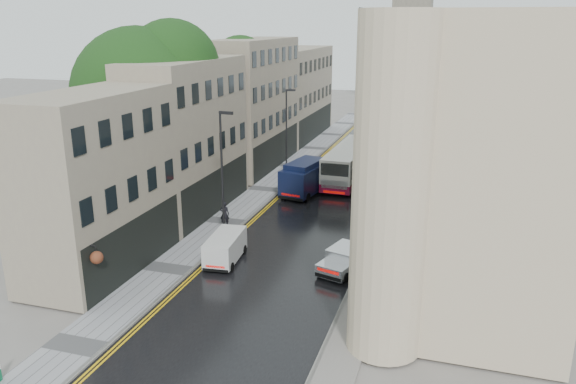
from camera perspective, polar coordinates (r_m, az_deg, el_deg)
The scene contains 15 objects.
road at distance 45.78m, azimuth 4.59°, elevation -0.42°, with size 9.00×85.00×0.02m, color black.
left_sidewalk at distance 47.31m, azimuth -2.34°, elevation 0.26°, with size 2.70×85.00×0.12m, color gray.
right_sidewalk at distance 44.98m, azimuth 11.31°, elevation -0.96°, with size 1.80×85.00×0.12m, color slate.
old_shop_row at distance 49.54m, azimuth -5.42°, elevation 8.01°, with size 4.50×56.00×12.00m, color gray, non-canonical shape.
modern_block at distance 41.73m, azimuth 18.37°, elevation 6.93°, with size 8.00×40.00×14.00m, color #C1AD90, non-canonical shape.
tree_near at distance 41.96m, azimuth -14.60°, elevation 7.22°, with size 10.56×10.56×13.89m, color black, non-canonical shape.
tree_far at distance 53.31m, azimuth -6.95°, elevation 8.85°, with size 9.24×9.24×12.46m, color black, non-canonical shape.
cream_bus at distance 47.54m, azimuth 4.08°, elevation 2.16°, with size 2.53×11.13×3.04m, color beige, non-canonical shape.
white_lorry at distance 56.94m, azimuth 8.87°, elevation 5.23°, with size 2.56×8.54×4.48m, color white, non-canonical shape.
silver_hatchback at distance 31.51m, azimuth 3.37°, elevation -7.27°, with size 1.68×3.84×1.44m, color silver, non-canonical shape.
white_van at distance 32.49m, azimuth -8.35°, elevation -6.42°, with size 1.60×3.74×1.69m, color silver, non-canonical shape.
navy_van at distance 44.77m, azimuth -0.43°, elevation 1.18°, with size 2.28×5.69×2.90m, color black, non-canonical shape.
pedestrian at distance 38.66m, azimuth -6.45°, elevation -2.25°, with size 0.64×0.42×1.76m, color black.
lamp_post_near at distance 35.67m, azimuth -6.70°, elevation 1.55°, with size 0.93×0.21×8.25m, color black, non-canonical shape.
lamp_post_far at distance 51.01m, azimuth -0.17°, elevation 6.05°, with size 0.87×0.19×7.73m, color black, non-canonical shape.
Camera 1 is at (9.36, -15.18, 13.68)m, focal length 35.00 mm.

